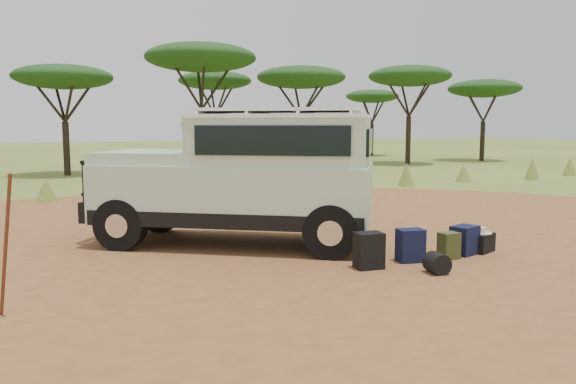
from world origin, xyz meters
name	(u,v)px	position (x,y,z in m)	size (l,w,h in m)	color
ground	(260,262)	(0.00, 0.00, 0.00)	(140.00, 140.00, 0.00)	#566724
dirt_clearing	(260,262)	(0.00, 0.00, 0.00)	(23.00, 23.00, 0.01)	#915A2F
grass_fringe	(159,185)	(0.12, 8.67, 0.40)	(36.60, 1.60, 0.90)	#566724
acacia_treeline	(123,69)	(0.75, 19.81, 4.87)	(46.70, 13.20, 6.26)	black
safari_vehicle	(245,180)	(0.25, 1.41, 1.20)	(5.29, 4.50, 2.48)	#AECAAC
walking_staff	(6,246)	(-3.57, -1.30, 0.84)	(0.04, 0.04, 1.71)	maroon
backpack_black	(369,251)	(1.37, -1.07, 0.28)	(0.41, 0.30, 0.57)	black
backpack_navy	(410,246)	(2.21, -0.97, 0.27)	(0.41, 0.29, 0.54)	#101634
backpack_olive	(449,246)	(2.90, -1.08, 0.22)	(0.32, 0.23, 0.45)	#3B421E
duffel_navy	(465,240)	(3.36, -0.93, 0.25)	(0.44, 0.33, 0.50)	#101634
hard_case	(480,243)	(3.75, -0.89, 0.17)	(0.47, 0.33, 0.33)	black
stuff_sack	(437,263)	(2.13, -1.73, 0.16)	(0.32, 0.32, 0.32)	black
safari_hat	(481,231)	(3.75, -0.89, 0.37)	(0.37, 0.37, 0.11)	beige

